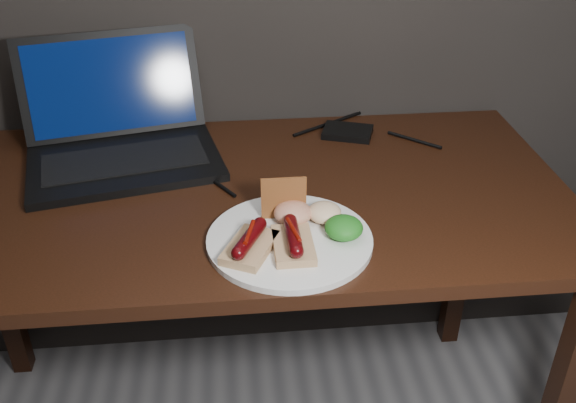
# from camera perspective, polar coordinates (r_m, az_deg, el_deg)

# --- Properties ---
(desk) EXTENTS (1.40, 0.70, 0.75)m
(desk) POSITION_cam_1_polar(r_m,az_deg,el_deg) (1.38, -4.70, -2.21)
(desk) COLOR black
(desk) RESTS_ON ground
(laptop) EXTENTS (0.48, 0.43, 0.25)m
(laptop) POSITION_cam_1_polar(r_m,az_deg,el_deg) (1.50, -14.70, 5.79)
(laptop) COLOR black
(laptop) RESTS_ON desk
(hard_drive) EXTENTS (0.14, 0.12, 0.02)m
(hard_drive) POSITION_cam_1_polar(r_m,az_deg,el_deg) (1.57, 5.32, 6.17)
(hard_drive) COLOR black
(hard_drive) RESTS_ON desk
(desk_cables) EXTENTS (0.94, 0.39, 0.01)m
(desk_cables) POSITION_cam_1_polar(r_m,az_deg,el_deg) (1.49, -4.04, 4.55)
(desk_cables) COLOR black
(desk_cables) RESTS_ON desk
(plate) EXTENTS (0.38, 0.38, 0.01)m
(plate) POSITION_cam_1_polar(r_m,az_deg,el_deg) (1.17, 0.14, -3.44)
(plate) COLOR silver
(plate) RESTS_ON desk
(bread_sausage_left) EXTENTS (0.11, 0.13, 0.04)m
(bread_sausage_left) POSITION_cam_1_polar(r_m,az_deg,el_deg) (1.12, -3.43, -3.75)
(bread_sausage_left) COLOR #D5AE7D
(bread_sausage_left) RESTS_ON plate
(bread_sausage_center) EXTENTS (0.07, 0.12, 0.04)m
(bread_sausage_center) POSITION_cam_1_polar(r_m,az_deg,el_deg) (1.13, 0.47, -3.52)
(bread_sausage_center) COLOR #D5AE7D
(bread_sausage_center) RESTS_ON plate
(crispbread) EXTENTS (0.09, 0.01, 0.08)m
(crispbread) POSITION_cam_1_polar(r_m,az_deg,el_deg) (1.20, -0.39, 0.32)
(crispbread) COLOR #A75F2D
(crispbread) RESTS_ON plate
(salad_greens) EXTENTS (0.07, 0.07, 0.04)m
(salad_greens) POSITION_cam_1_polar(r_m,az_deg,el_deg) (1.16, 4.99, -2.34)
(salad_greens) COLOR #154F0F
(salad_greens) RESTS_ON plate
(salsa_mound) EXTENTS (0.07, 0.07, 0.04)m
(salsa_mound) POSITION_cam_1_polar(r_m,az_deg,el_deg) (1.20, 0.43, -1.02)
(salsa_mound) COLOR #A11010
(salsa_mound) RESTS_ON plate
(coleslaw_mound) EXTENTS (0.06, 0.06, 0.04)m
(coleslaw_mound) POSITION_cam_1_polar(r_m,az_deg,el_deg) (1.21, 3.25, -0.97)
(coleslaw_mound) COLOR white
(coleslaw_mound) RESTS_ON plate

